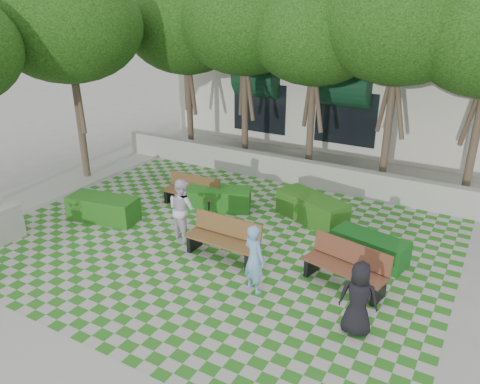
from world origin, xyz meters
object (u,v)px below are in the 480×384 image
Objects in this scene: hedge_east at (370,248)px; bench_mid at (224,239)px; bench_east at (346,267)px; person_white at (182,209)px; hedge_west at (103,208)px; person_dark at (358,299)px; hedge_midright at (312,209)px; person_blue at (254,259)px; hedge_midleft at (219,199)px; bench_west at (192,192)px.

bench_mid is at bearing -152.31° from hedge_east.
bench_east is 4.65m from person_white.
person_dark reaches higher than hedge_west.
hedge_east is 3.01m from person_dark.
hedge_midright is at bearing -116.14° from person_white.
person_white is (-2.67, -2.77, 0.47)m from hedge_midright.
person_white is (-4.78, -1.38, 0.53)m from hedge_east.
bench_mid reaches higher than hedge_east.
person_blue is 0.95× the size of person_white.
hedge_west is at bearing -137.31° from hedge_midleft.
hedge_east is 1.20× the size of person_dark.
person_blue is at bearing -47.57° from hedge_midleft.
bench_west is 1.13× the size of person_blue.
bench_east is 1.10× the size of bench_west.
person_dark is 5.55m from person_white.
bench_mid reaches higher than bench_east.
person_white is (-4.63, 0.05, 0.37)m from bench_east.
hedge_midleft is 2.15m from person_white.
bench_west is at bearing 140.31° from bench_mid.
bench_mid is 1.05× the size of hedge_east.
bench_east is at bearing -20.39° from bench_west.
hedge_east is at bearing 12.51° from hedge_west.
bench_mid reaches higher than bench_west.
person_dark is at bearing -79.24° from hedge_east.
bench_west is 5.11m from person_blue.
bench_east is at bearing -122.45° from person_blue.
hedge_east is at bearing -102.98° from person_blue.
bench_east reaches higher than hedge_midleft.
person_dark is at bearing -33.38° from hedge_midleft.
bench_west is 1.18× the size of person_dark.
person_white is at bearing -133.86° from hedge_midright.
hedge_midleft is 4.57m from person_blue.
hedge_midright is (-2.11, 1.39, 0.06)m from hedge_east.
bench_mid reaches higher than hedge_midright.
bench_west reaches higher than hedge_east.
hedge_midleft is at bearing 8.97° from bench_west.
hedge_west is 8.16m from person_dark.
bench_east reaches higher than bench_west.
person_white is at bearing -62.21° from bench_west.
person_white is (0.16, -2.08, 0.51)m from hedge_midleft.
bench_west is 0.98× the size of hedge_east.
person_white is at bearing 169.16° from bench_mid.
person_dark reaches higher than bench_mid.
person_white is (-1.52, 0.32, 0.36)m from bench_mid.
hedge_east is 2.53m from hedge_midright.
bench_west reaches higher than hedge_west.
bench_west is at bearing -38.65° from person_dark.
bench_mid is 2.94m from hedge_midleft.
hedge_west is 2.78m from person_white.
person_blue is at bearing -16.46° from person_dark.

